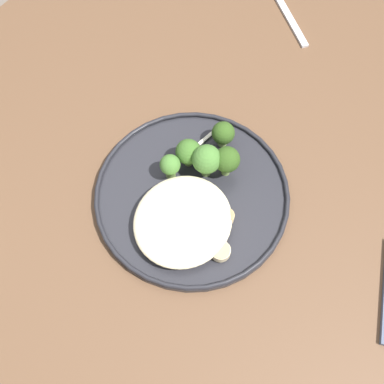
{
  "coord_description": "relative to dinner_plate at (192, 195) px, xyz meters",
  "views": [
    {
      "loc": [
        0.22,
        0.21,
        1.42
      ],
      "look_at": [
        -0.04,
        0.02,
        0.76
      ],
      "focal_mm": 46.97,
      "sensor_mm": 36.0,
      "label": 1
    }
  ],
  "objects": [
    {
      "name": "onion_sliver_short_strip",
      "position": [
        -0.09,
        -0.04,
        0.01
      ],
      "size": [
        0.04,
        0.01,
        0.0
      ],
      "primitive_type": "cube",
      "rotation": [
        0.0,
        0.0,
        2.99
      ],
      "color": "silver",
      "rests_on": "dinner_plate"
    },
    {
      "name": "broccoli_floret_front_edge",
      "position": [
        -0.04,
        -0.04,
        0.03
      ],
      "size": [
        0.04,
        0.04,
        0.05
      ],
      "color": "#7A994C",
      "rests_on": "dinner_plate"
    },
    {
      "name": "seared_scallop_right_edge",
      "position": [
        0.04,
        0.02,
        0.01
      ],
      "size": [
        0.03,
        0.03,
        0.02
      ],
      "color": "beige",
      "rests_on": "dinner_plate"
    },
    {
      "name": "broccoli_floret_small_sprig",
      "position": [
        -0.1,
        -0.01,
        0.03
      ],
      "size": [
        0.04,
        0.04,
        0.05
      ],
      "color": "#7A994C",
      "rests_on": "dinner_plate"
    },
    {
      "name": "onion_sliver_long_sliver",
      "position": [
        -0.06,
        -0.03,
        0.01
      ],
      "size": [
        0.02,
        0.05,
        0.0
      ],
      "primitive_type": "cube",
      "rotation": [
        0.0,
        0.0,
        4.92
      ],
      "color": "silver",
      "rests_on": "dinner_plate"
    },
    {
      "name": "seared_scallop_rear_pale",
      "position": [
        0.08,
        0.05,
        0.01
      ],
      "size": [
        0.03,
        0.03,
        0.01
      ],
      "color": "#DBB77A",
      "rests_on": "dinner_plate"
    },
    {
      "name": "dinner_plate",
      "position": [
        0.0,
        0.0,
        0.0
      ],
      "size": [
        0.29,
        0.29,
        0.02
      ],
      "color": "#232328",
      "rests_on": "wooden_dining_table"
    },
    {
      "name": "broccoli_floret_rear_charred",
      "position": [
        -0.01,
        -0.05,
        0.03
      ],
      "size": [
        0.03,
        0.03,
        0.05
      ],
      "color": "#7A994C",
      "rests_on": "dinner_plate"
    },
    {
      "name": "seared_scallop_large_seared",
      "position": [
        0.04,
        -0.01,
        0.01
      ],
      "size": [
        0.03,
        0.03,
        0.02
      ],
      "color": "#E5C689",
      "rests_on": "dinner_plate"
    },
    {
      "name": "noodle_bed",
      "position": [
        0.05,
        0.02,
        0.02
      ],
      "size": [
        0.15,
        0.14,
        0.03
      ],
      "color": "beige",
      "rests_on": "dinner_plate"
    },
    {
      "name": "ground",
      "position": [
        0.04,
        -0.02,
        -0.75
      ],
      "size": [
        6.0,
        6.0,
        0.0
      ],
      "primitive_type": "plane",
      "color": "#665B51"
    },
    {
      "name": "broccoli_floret_right_tilted",
      "position": [
        -0.06,
        0.02,
        0.04
      ],
      "size": [
        0.04,
        0.04,
        0.06
      ],
      "color": "#7A994C",
      "rests_on": "dinner_plate"
    },
    {
      "name": "broccoli_floret_near_rim",
      "position": [
        -0.04,
        -0.01,
        0.04
      ],
      "size": [
        0.04,
        0.04,
        0.06
      ],
      "color": "#7A994C",
      "rests_on": "dinner_plate"
    },
    {
      "name": "wooden_dining_table",
      "position": [
        0.04,
        -0.02,
        -0.09
      ],
      "size": [
        1.4,
        1.0,
        0.74
      ],
      "color": "brown",
      "rests_on": "ground"
    },
    {
      "name": "dinner_fork",
      "position": [
        -0.41,
        -0.1,
        -0.01
      ],
      "size": [
        0.12,
        0.16,
        0.0
      ],
      "color": "silver",
      "rests_on": "wooden_dining_table"
    },
    {
      "name": "seared_scallop_tilted_round",
      "position": [
        0.05,
        0.09,
        0.01
      ],
      "size": [
        0.03,
        0.03,
        0.02
      ],
      "color": "beige",
      "rests_on": "dinner_plate"
    },
    {
      "name": "seared_scallop_left_edge",
      "position": [
        0.0,
        0.06,
        0.01
      ],
      "size": [
        0.02,
        0.02,
        0.02
      ],
      "color": "#DBB77A",
      "rests_on": "dinner_plate"
    }
  ]
}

